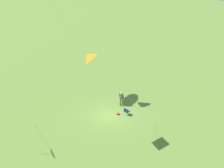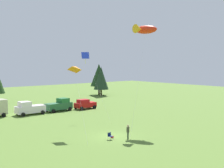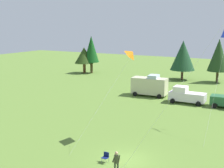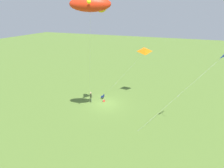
# 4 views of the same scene
# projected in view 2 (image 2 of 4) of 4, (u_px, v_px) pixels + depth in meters

# --- Properties ---
(ground_plane) EXTENTS (160.00, 160.00, 0.00)m
(ground_plane) POSITION_uv_depth(u_px,v_px,m) (112.00, 136.00, 38.25)
(ground_plane) COLOR #56762F
(person_kite_flyer) EXTENTS (0.57, 0.49, 1.74)m
(person_kite_flyer) POSITION_uv_depth(u_px,v_px,m) (128.00, 131.00, 36.54)
(person_kite_flyer) COLOR #405236
(person_kite_flyer) RESTS_ON ground
(folding_chair) EXTENTS (0.48, 0.48, 0.82)m
(folding_chair) POSITION_uv_depth(u_px,v_px,m) (110.00, 136.00, 36.49)
(folding_chair) COLOR #101B54
(folding_chair) RESTS_ON ground
(backpack_on_grass) EXTENTS (0.37, 0.39, 0.22)m
(backpack_on_grass) POSITION_uv_depth(u_px,v_px,m) (112.00, 137.00, 37.37)
(backpack_on_grass) COLOR red
(backpack_on_grass) RESTS_ON ground
(truck_white_pickup) EXTENTS (5.02, 2.44, 2.34)m
(truck_white_pickup) POSITION_uv_depth(u_px,v_px,m) (29.00, 108.00, 53.60)
(truck_white_pickup) COLOR white
(truck_white_pickup) RESTS_ON ground
(truck_green_flatbed) EXTENTS (5.12, 2.67, 2.34)m
(truck_green_flatbed) POSITION_uv_depth(u_px,v_px,m) (59.00, 105.00, 57.65)
(truck_green_flatbed) COLOR #285F37
(truck_green_flatbed) RESTS_ON ground
(car_red_sedan) EXTENTS (4.21, 2.23, 1.89)m
(car_red_sedan) POSITION_uv_depth(u_px,v_px,m) (85.00, 104.00, 60.17)
(car_red_sedan) COLOR red
(car_red_sedan) RESTS_ON ground
(treeline_distant) EXTENTS (61.40, 7.43, 8.54)m
(treeline_distant) POSITION_uv_depth(u_px,v_px,m) (10.00, 80.00, 68.78)
(treeline_distant) COLOR #4E331B
(treeline_distant) RESTS_ON ground
(kite_large_fish) EXTENTS (8.85, 6.67, 14.31)m
(kite_large_fish) POSITION_uv_depth(u_px,v_px,m) (144.00, 29.00, 44.05)
(kite_large_fish) COLOR red
(kite_large_fish) RESTS_ON ground
(kite_delta_orange) EXTENTS (3.68, 7.48, 8.75)m
(kite_delta_orange) POSITION_uv_depth(u_px,v_px,m) (76.00, 69.00, 40.30)
(kite_delta_orange) COLOR orange
(kite_delta_orange) RESTS_ON ground
(kite_diamond_blue) EXTENTS (1.42, 7.66, 10.70)m
(kite_diamond_blue) POSITION_uv_depth(u_px,v_px,m) (86.00, 57.00, 50.82)
(kite_diamond_blue) COLOR blue
(kite_diamond_blue) RESTS_ON ground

